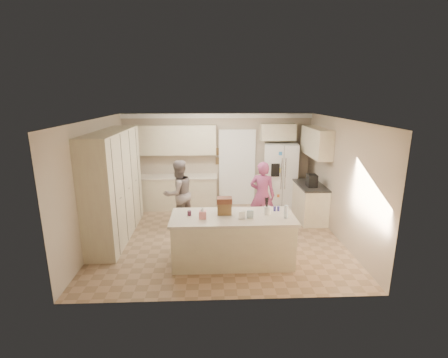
{
  "coord_description": "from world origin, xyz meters",
  "views": [
    {
      "loc": [
        -0.2,
        -6.69,
        3.08
      ],
      "look_at": [
        0.1,
        0.35,
        1.25
      ],
      "focal_mm": 26.0,
      "sensor_mm": 36.0,
      "label": 1
    }
  ],
  "objects_px": {
    "refrigerator": "(280,176)",
    "dollhouse_body": "(224,208)",
    "tissue_box": "(203,215)",
    "utensil_crock": "(267,210)",
    "coffee_maker": "(312,181)",
    "teen_boy": "(179,193)",
    "teen_girl": "(262,195)",
    "island_base": "(233,240)"
  },
  "relations": [
    {
      "from": "refrigerator",
      "to": "utensil_crock",
      "type": "xyz_separation_m",
      "value": [
        -0.88,
        -3.03,
        0.1
      ]
    },
    {
      "from": "tissue_box",
      "to": "dollhouse_body",
      "type": "relative_size",
      "value": 0.54
    },
    {
      "from": "utensil_crock",
      "to": "teen_girl",
      "type": "xyz_separation_m",
      "value": [
        0.15,
        1.56,
        -0.2
      ]
    },
    {
      "from": "tissue_box",
      "to": "teen_boy",
      "type": "distance_m",
      "value": 2.04
    },
    {
      "from": "teen_boy",
      "to": "dollhouse_body",
      "type": "bearing_deg",
      "value": 83.48
    },
    {
      "from": "refrigerator",
      "to": "utensil_crock",
      "type": "bearing_deg",
      "value": -96.42
    },
    {
      "from": "refrigerator",
      "to": "dollhouse_body",
      "type": "relative_size",
      "value": 6.92
    },
    {
      "from": "island_base",
      "to": "utensil_crock",
      "type": "relative_size",
      "value": 14.67
    },
    {
      "from": "coffee_maker",
      "to": "dollhouse_body",
      "type": "xyz_separation_m",
      "value": [
        -2.2,
        -1.8,
        -0.03
      ]
    },
    {
      "from": "refrigerator",
      "to": "island_base",
      "type": "distance_m",
      "value": 3.47
    },
    {
      "from": "island_base",
      "to": "tissue_box",
      "type": "height_order",
      "value": "tissue_box"
    },
    {
      "from": "teen_boy",
      "to": "teen_girl",
      "type": "relative_size",
      "value": 1.0
    },
    {
      "from": "refrigerator",
      "to": "teen_girl",
      "type": "height_order",
      "value": "refrigerator"
    },
    {
      "from": "refrigerator",
      "to": "coffee_maker",
      "type": "bearing_deg",
      "value": -56.48
    },
    {
      "from": "coffee_maker",
      "to": "utensil_crock",
      "type": "relative_size",
      "value": 2.0
    },
    {
      "from": "refrigerator",
      "to": "teen_boy",
      "type": "xyz_separation_m",
      "value": [
        -2.7,
        -1.24,
        -0.1
      ]
    },
    {
      "from": "teen_boy",
      "to": "teen_girl",
      "type": "distance_m",
      "value": 1.98
    },
    {
      "from": "refrigerator",
      "to": "tissue_box",
      "type": "height_order",
      "value": "refrigerator"
    },
    {
      "from": "island_base",
      "to": "utensil_crock",
      "type": "height_order",
      "value": "utensil_crock"
    },
    {
      "from": "teen_boy",
      "to": "island_base",
      "type": "bearing_deg",
      "value": 85.56
    },
    {
      "from": "coffee_maker",
      "to": "teen_girl",
      "type": "distance_m",
      "value": 1.31
    },
    {
      "from": "utensil_crock",
      "to": "dollhouse_body",
      "type": "distance_m",
      "value": 0.8
    },
    {
      "from": "refrigerator",
      "to": "island_base",
      "type": "bearing_deg",
      "value": -106.64
    },
    {
      "from": "refrigerator",
      "to": "utensil_crock",
      "type": "relative_size",
      "value": 12.0
    },
    {
      "from": "island_base",
      "to": "dollhouse_body",
      "type": "distance_m",
      "value": 0.62
    },
    {
      "from": "refrigerator",
      "to": "island_base",
      "type": "xyz_separation_m",
      "value": [
        -1.53,
        -3.08,
        -0.46
      ]
    },
    {
      "from": "dollhouse_body",
      "to": "teen_girl",
      "type": "distance_m",
      "value": 1.8
    },
    {
      "from": "teen_girl",
      "to": "island_base",
      "type": "bearing_deg",
      "value": 81.02
    },
    {
      "from": "teen_boy",
      "to": "refrigerator",
      "type": "bearing_deg",
      "value": 167.77
    },
    {
      "from": "island_base",
      "to": "teen_girl",
      "type": "bearing_deg",
      "value": 63.5
    },
    {
      "from": "teen_boy",
      "to": "utensil_crock",
      "type": "bearing_deg",
      "value": 98.6
    },
    {
      "from": "island_base",
      "to": "tissue_box",
      "type": "distance_m",
      "value": 0.79
    },
    {
      "from": "coffee_maker",
      "to": "island_base",
      "type": "xyz_separation_m",
      "value": [
        -2.05,
        -1.9,
        -0.63
      ]
    },
    {
      "from": "island_base",
      "to": "teen_girl",
      "type": "height_order",
      "value": "teen_girl"
    },
    {
      "from": "dollhouse_body",
      "to": "utensil_crock",
      "type": "bearing_deg",
      "value": -3.58
    },
    {
      "from": "coffee_maker",
      "to": "refrigerator",
      "type": "bearing_deg",
      "value": 113.66
    },
    {
      "from": "refrigerator",
      "to": "coffee_maker",
      "type": "xyz_separation_m",
      "value": [
        0.52,
        -1.18,
        0.17
      ]
    },
    {
      "from": "island_base",
      "to": "teen_girl",
      "type": "distance_m",
      "value": 1.83
    },
    {
      "from": "island_base",
      "to": "dollhouse_body",
      "type": "relative_size",
      "value": 8.46
    },
    {
      "from": "coffee_maker",
      "to": "tissue_box",
      "type": "distance_m",
      "value": 3.28
    },
    {
      "from": "island_base",
      "to": "tissue_box",
      "type": "relative_size",
      "value": 15.71
    },
    {
      "from": "utensil_crock",
      "to": "dollhouse_body",
      "type": "relative_size",
      "value": 0.58
    }
  ]
}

